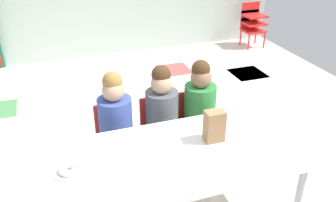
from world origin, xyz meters
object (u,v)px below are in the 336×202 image
object	(u,v)px
paper_bag_brown	(214,126)
paper_plate_near_edge	(68,172)
seated_child_far_right	(199,103)
kid_chair_red_stack	(253,22)
craft_table	(158,163)
seated_child_near_camera	(115,117)
donut_powdered_on_plate	(68,170)
seated_child_middle_seat	(162,109)

from	to	relation	value
paper_bag_brown	paper_plate_near_edge	distance (m)	0.97
seated_child_far_right	kid_chair_red_stack	bearing A→B (deg)	51.37
paper_bag_brown	craft_table	bearing A→B (deg)	-171.51
paper_plate_near_edge	seated_child_far_right	bearing A→B (deg)	28.73
seated_child_far_right	paper_plate_near_edge	world-z (taller)	seated_child_far_right
seated_child_near_camera	paper_plate_near_edge	world-z (taller)	seated_child_near_camera
seated_child_near_camera	paper_plate_near_edge	bearing A→B (deg)	-123.75
paper_bag_brown	donut_powdered_on_plate	distance (m)	0.97
craft_table	paper_bag_brown	size ratio (longest dim) A/B	8.54
donut_powdered_on_plate	seated_child_middle_seat	bearing A→B (deg)	37.89
seated_child_far_right	paper_bag_brown	distance (m)	0.60
craft_table	seated_child_middle_seat	xyz separation A→B (m)	(0.23, 0.63, 0.02)
craft_table	seated_child_middle_seat	size ratio (longest dim) A/B	2.05
craft_table	seated_child_far_right	distance (m)	0.85
kid_chair_red_stack	paper_bag_brown	bearing A→B (deg)	-124.98
craft_table	seated_child_near_camera	world-z (taller)	seated_child_near_camera
craft_table	paper_plate_near_edge	bearing A→B (deg)	177.47
seated_child_far_right	paper_bag_brown	xyz separation A→B (m)	(-0.15, -0.57, 0.13)
kid_chair_red_stack	paper_bag_brown	world-z (taller)	paper_bag_brown
seated_child_middle_seat	paper_plate_near_edge	size ratio (longest dim) A/B	5.10
seated_child_middle_seat	paper_plate_near_edge	bearing A→B (deg)	-142.11
kid_chair_red_stack	seated_child_middle_seat	bearing A→B (deg)	-132.89
craft_table	paper_bag_brown	bearing A→B (deg)	8.49
seated_child_far_right	paper_bag_brown	bearing A→B (deg)	-104.43
paper_bag_brown	paper_plate_near_edge	size ratio (longest dim) A/B	1.22
seated_child_near_camera	kid_chair_red_stack	size ratio (longest dim) A/B	1.35
seated_child_near_camera	seated_child_far_right	bearing A→B (deg)	0.00
seated_child_middle_seat	craft_table	bearing A→B (deg)	-110.34
donut_powdered_on_plate	paper_plate_near_edge	bearing A→B (deg)	0.00
seated_child_far_right	paper_plate_near_edge	xyz separation A→B (m)	(-1.11, -0.61, 0.03)
paper_bag_brown	paper_plate_near_edge	xyz separation A→B (m)	(-0.96, -0.04, -0.11)
seated_child_middle_seat	seated_child_far_right	bearing A→B (deg)	0.00
seated_child_middle_seat	kid_chair_red_stack	xyz separation A→B (m)	(2.35, 2.53, -0.16)
seated_child_far_right	donut_powdered_on_plate	xyz separation A→B (m)	(-1.11, -0.61, 0.05)
seated_child_near_camera	donut_powdered_on_plate	distance (m)	0.73
seated_child_far_right	paper_plate_near_edge	bearing A→B (deg)	-151.27
seated_child_middle_seat	seated_child_far_right	distance (m)	0.33
seated_child_near_camera	paper_bag_brown	distance (m)	0.81
donut_powdered_on_plate	craft_table	bearing A→B (deg)	-2.53
seated_child_near_camera	seated_child_far_right	world-z (taller)	same
kid_chair_red_stack	craft_table	bearing A→B (deg)	-129.26
craft_table	paper_bag_brown	xyz separation A→B (m)	(0.42, 0.06, 0.15)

